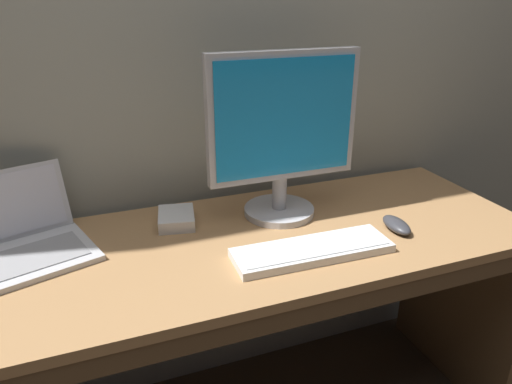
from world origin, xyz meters
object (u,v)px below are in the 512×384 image
(laptop_silver, at_px, (24,242))
(external_monitor, at_px, (283,133))
(external_drive_box, at_px, (176,218))
(wired_keyboard, at_px, (312,250))
(computer_mouse, at_px, (397,225))

(laptop_silver, relative_size, external_monitor, 0.76)
(external_monitor, xyz_separation_m, external_drive_box, (-0.32, 0.06, -0.25))
(wired_keyboard, xyz_separation_m, computer_mouse, (0.29, 0.04, 0.00))
(computer_mouse, distance_m, external_drive_box, 0.65)
(external_drive_box, bearing_deg, wired_keyboard, -45.29)
(external_monitor, bearing_deg, external_drive_box, 169.72)
(computer_mouse, xyz_separation_m, external_drive_box, (-0.60, 0.27, 0.00))
(external_drive_box, bearing_deg, external_monitor, -10.28)
(external_monitor, height_order, wired_keyboard, external_monitor)
(wired_keyboard, height_order, computer_mouse, computer_mouse)
(external_monitor, relative_size, computer_mouse, 4.20)
(computer_mouse, bearing_deg, external_monitor, 146.55)
(laptop_silver, distance_m, computer_mouse, 1.04)
(wired_keyboard, relative_size, external_drive_box, 3.21)
(laptop_silver, xyz_separation_m, external_monitor, (0.73, -0.02, 0.23))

